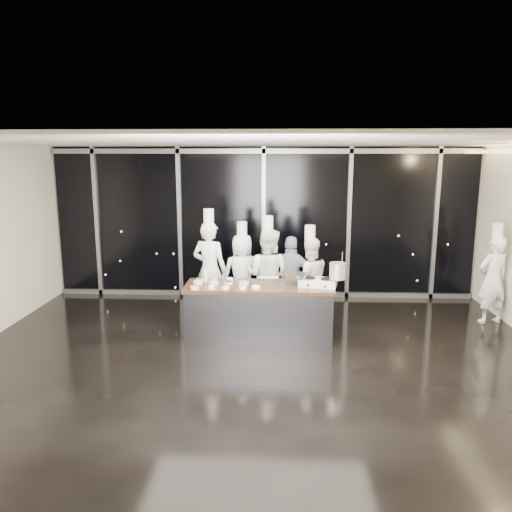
{
  "coord_description": "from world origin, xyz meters",
  "views": [
    {
      "loc": [
        0.31,
        -7.12,
        3.02
      ],
      "look_at": [
        -0.06,
        1.2,
        1.33
      ],
      "focal_mm": 35.0,
      "sensor_mm": 36.0,
      "label": 1
    }
  ],
  "objects_px": {
    "stock_pot": "(338,271)",
    "chef_center": "(268,275)",
    "chef_left": "(242,274)",
    "frying_pan": "(298,275)",
    "demo_counter": "(259,311)",
    "guest": "(291,279)",
    "chef_side": "(493,279)",
    "chef_right": "(309,279)",
    "stove": "(318,282)",
    "chef_far_left": "(210,269)"
  },
  "relations": [
    {
      "from": "stove",
      "to": "stock_pot",
      "type": "xyz_separation_m",
      "value": [
        0.31,
        -0.06,
        0.21
      ]
    },
    {
      "from": "chef_far_left",
      "to": "chef_center",
      "type": "bearing_deg",
      "value": -171.11
    },
    {
      "from": "stove",
      "to": "guest",
      "type": "distance_m",
      "value": 0.97
    },
    {
      "from": "chef_center",
      "to": "chef_right",
      "type": "distance_m",
      "value": 0.76
    },
    {
      "from": "frying_pan",
      "to": "demo_counter",
      "type": "bearing_deg",
      "value": -165.53
    },
    {
      "from": "frying_pan",
      "to": "chef_left",
      "type": "xyz_separation_m",
      "value": [
        -1.01,
        1.18,
        -0.27
      ]
    },
    {
      "from": "guest",
      "to": "chef_center",
      "type": "bearing_deg",
      "value": 11.29
    },
    {
      "from": "chef_far_left",
      "to": "stove",
      "type": "bearing_deg",
      "value": 169.95
    },
    {
      "from": "chef_left",
      "to": "frying_pan",
      "type": "bearing_deg",
      "value": 114.21
    },
    {
      "from": "chef_right",
      "to": "stove",
      "type": "bearing_deg",
      "value": 82.84
    },
    {
      "from": "frying_pan",
      "to": "guest",
      "type": "relative_size",
      "value": 0.37
    },
    {
      "from": "demo_counter",
      "to": "chef_left",
      "type": "height_order",
      "value": "chef_left"
    },
    {
      "from": "stock_pot",
      "to": "chef_center",
      "type": "bearing_deg",
      "value": 142.07
    },
    {
      "from": "stock_pot",
      "to": "chef_left",
      "type": "bearing_deg",
      "value": 141.94
    },
    {
      "from": "demo_counter",
      "to": "chef_center",
      "type": "distance_m",
      "value": 0.93
    },
    {
      "from": "demo_counter",
      "to": "stock_pot",
      "type": "bearing_deg",
      "value": -3.77
    },
    {
      "from": "demo_counter",
      "to": "stove",
      "type": "height_order",
      "value": "stove"
    },
    {
      "from": "stock_pot",
      "to": "chef_far_left",
      "type": "distance_m",
      "value": 2.49
    },
    {
      "from": "chef_center",
      "to": "chef_right",
      "type": "height_order",
      "value": "chef_center"
    },
    {
      "from": "stove",
      "to": "chef_right",
      "type": "height_order",
      "value": "chef_right"
    },
    {
      "from": "demo_counter",
      "to": "stock_pot",
      "type": "xyz_separation_m",
      "value": [
        1.28,
        -0.08,
        0.72
      ]
    },
    {
      "from": "stove",
      "to": "chef_left",
      "type": "height_order",
      "value": "chef_left"
    },
    {
      "from": "frying_pan",
      "to": "chef_left",
      "type": "relative_size",
      "value": 0.32
    },
    {
      "from": "chef_right",
      "to": "stock_pot",
      "type": "bearing_deg",
      "value": 99.87
    },
    {
      "from": "chef_center",
      "to": "guest",
      "type": "xyz_separation_m",
      "value": [
        0.44,
        0.02,
        -0.08
      ]
    },
    {
      "from": "stock_pot",
      "to": "chef_center",
      "type": "distance_m",
      "value": 1.5
    },
    {
      "from": "stock_pot",
      "to": "chef_far_left",
      "type": "xyz_separation_m",
      "value": [
        -2.24,
        1.06,
        -0.24
      ]
    },
    {
      "from": "frying_pan",
      "to": "stock_pot",
      "type": "bearing_deg",
      "value": 1.5
    },
    {
      "from": "frying_pan",
      "to": "chef_center",
      "type": "bearing_deg",
      "value": 135.16
    },
    {
      "from": "demo_counter",
      "to": "stock_pot",
      "type": "height_order",
      "value": "stock_pot"
    },
    {
      "from": "stock_pot",
      "to": "guest",
      "type": "xyz_separation_m",
      "value": [
        -0.72,
        0.92,
        -0.38
      ]
    },
    {
      "from": "chef_left",
      "to": "chef_center",
      "type": "distance_m",
      "value": 0.63
    },
    {
      "from": "chef_center",
      "to": "guest",
      "type": "relative_size",
      "value": 1.23
    },
    {
      "from": "guest",
      "to": "chef_right",
      "type": "xyz_separation_m",
      "value": [
        0.32,
        0.03,
        -0.0
      ]
    },
    {
      "from": "chef_center",
      "to": "chef_side",
      "type": "xyz_separation_m",
      "value": [
        4.07,
        0.1,
        -0.05
      ]
    },
    {
      "from": "stock_pot",
      "to": "chef_left",
      "type": "xyz_separation_m",
      "value": [
        -1.65,
        1.29,
        -0.37
      ]
    },
    {
      "from": "demo_counter",
      "to": "chef_side",
      "type": "height_order",
      "value": "chef_side"
    },
    {
      "from": "demo_counter",
      "to": "chef_center",
      "type": "relative_size",
      "value": 1.26
    },
    {
      "from": "stove",
      "to": "chef_left",
      "type": "distance_m",
      "value": 1.83
    },
    {
      "from": "chef_far_left",
      "to": "chef_right",
      "type": "bearing_deg",
      "value": -166.08
    },
    {
      "from": "guest",
      "to": "chef_side",
      "type": "relative_size",
      "value": 0.86
    },
    {
      "from": "chef_far_left",
      "to": "guest",
      "type": "bearing_deg",
      "value": -167.91
    },
    {
      "from": "demo_counter",
      "to": "stove",
      "type": "bearing_deg",
      "value": -1.41
    },
    {
      "from": "demo_counter",
      "to": "chef_far_left",
      "type": "height_order",
      "value": "chef_far_left"
    },
    {
      "from": "stove",
      "to": "guest",
      "type": "relative_size",
      "value": 0.42
    },
    {
      "from": "stock_pot",
      "to": "chef_right",
      "type": "bearing_deg",
      "value": 112.81
    },
    {
      "from": "frying_pan",
      "to": "chef_right",
      "type": "height_order",
      "value": "chef_right"
    },
    {
      "from": "stove",
      "to": "chef_side",
      "type": "xyz_separation_m",
      "value": [
        3.23,
        0.94,
        -0.14
      ]
    },
    {
      "from": "frying_pan",
      "to": "chef_side",
      "type": "height_order",
      "value": "chef_side"
    },
    {
      "from": "chef_right",
      "to": "demo_counter",
      "type": "bearing_deg",
      "value": 31.56
    }
  ]
}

